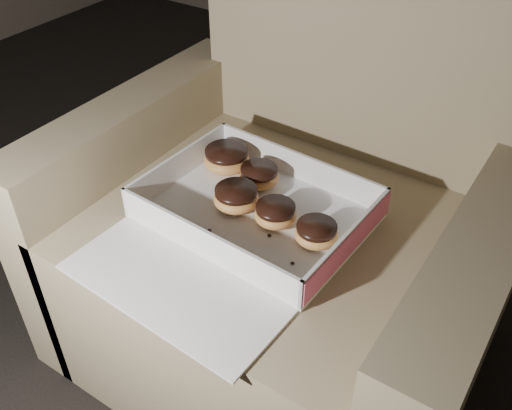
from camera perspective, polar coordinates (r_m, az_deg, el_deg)
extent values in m
cube|color=#887656|center=(1.17, 2.10, -7.75)|extent=(0.65, 0.65, 0.38)
cube|color=#887656|center=(1.16, 10.74, 16.46)|extent=(0.65, 0.13, 0.47)
cube|color=#887656|center=(1.30, -11.13, 0.54)|extent=(0.11, 0.65, 0.50)
cube|color=#887656|center=(1.05, 19.12, -12.61)|extent=(0.11, 0.65, 0.50)
cube|color=white|center=(1.02, 0.00, -1.05)|extent=(0.39, 0.30, 0.01)
cube|color=white|center=(1.10, 4.31, 3.93)|extent=(0.38, 0.03, 0.06)
cube|color=white|center=(0.92, -5.12, -3.87)|extent=(0.38, 0.03, 0.06)
cube|color=white|center=(1.10, -7.74, 3.89)|extent=(0.02, 0.28, 0.06)
cube|color=white|center=(0.93, 9.17, -3.82)|extent=(0.02, 0.28, 0.06)
cube|color=#C54F71|center=(0.93, 9.41, -3.93)|extent=(0.02, 0.28, 0.05)
cube|color=white|center=(0.91, -8.35, -8.18)|extent=(0.38, 0.18, 0.01)
ellipsoid|color=#CB8947|center=(1.02, -2.00, 0.63)|extent=(0.08, 0.08, 0.04)
cylinder|color=black|center=(1.01, -2.02, 1.40)|extent=(0.08, 0.08, 0.01)
ellipsoid|color=#CB8947|center=(1.08, 0.31, 2.83)|extent=(0.08, 0.08, 0.04)
cylinder|color=black|center=(1.07, 0.32, 3.53)|extent=(0.07, 0.07, 0.01)
ellipsoid|color=#CB8947|center=(0.96, 6.04, -2.93)|extent=(0.07, 0.07, 0.04)
cylinder|color=black|center=(0.95, 6.10, -2.24)|extent=(0.07, 0.07, 0.01)
ellipsoid|color=#CB8947|center=(1.12, -2.94, 4.51)|extent=(0.09, 0.09, 0.04)
cylinder|color=black|center=(1.11, -2.97, 5.33)|extent=(0.08, 0.08, 0.01)
ellipsoid|color=#CB8947|center=(0.99, 1.95, -0.99)|extent=(0.07, 0.07, 0.04)
cylinder|color=black|center=(0.98, 1.97, -0.29)|extent=(0.07, 0.07, 0.01)
ellipsoid|color=black|center=(1.00, 0.98, -1.72)|extent=(0.01, 0.01, 0.00)
ellipsoid|color=black|center=(0.99, -4.69, -2.55)|extent=(0.01, 0.01, 0.00)
ellipsoid|color=black|center=(0.97, 1.34, -3.05)|extent=(0.01, 0.01, 0.00)
ellipsoid|color=black|center=(0.93, 3.67, -5.83)|extent=(0.01, 0.01, 0.00)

